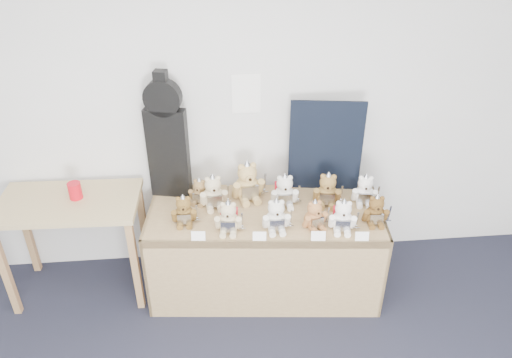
{
  "coord_description": "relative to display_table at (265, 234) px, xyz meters",
  "views": [
    {
      "loc": [
        0.08,
        -0.9,
        2.84
      ],
      "look_at": [
        0.36,
        1.97,
        1.06
      ],
      "focal_mm": 35.0,
      "sensor_mm": 36.0,
      "label": 1
    }
  ],
  "objects": [
    {
      "name": "teddy_back_end",
      "position": [
        0.75,
        0.11,
        0.26
      ],
      "size": [
        0.21,
        0.19,
        0.26
      ],
      "rotation": [
        0.0,
        0.0,
        -0.2
      ],
      "color": "white",
      "rests_on": "display_table"
    },
    {
      "name": "side_table",
      "position": [
        -1.41,
        0.17,
        0.14
      ],
      "size": [
        1.02,
        0.59,
        0.83
      ],
      "rotation": [
        0.0,
        0.0,
        -0.03
      ],
      "color": "tan",
      "rests_on": "floor"
    },
    {
      "name": "teddy_front_far_right",
      "position": [
        0.51,
        -0.19,
        0.26
      ],
      "size": [
        0.22,
        0.19,
        0.26
      ],
      "rotation": [
        0.0,
        0.0,
        -0.17
      ],
      "color": "white",
      "rests_on": "display_table"
    },
    {
      "name": "entry_card_d",
      "position": [
        0.62,
        -0.33,
        0.19
      ],
      "size": [
        0.09,
        0.03,
        0.07
      ],
      "primitive_type": "cube",
      "rotation": [
        -0.24,
        0.0,
        -0.1
      ],
      "color": "white",
      "rests_on": "display_table"
    },
    {
      "name": "teddy_back_centre_right",
      "position": [
        0.16,
        0.15,
        0.27
      ],
      "size": [
        0.23,
        0.19,
        0.28
      ],
      "rotation": [
        0.0,
        0.0,
        -0.03
      ],
      "color": "white",
      "rests_on": "display_table"
    },
    {
      "name": "room_shell",
      "position": [
        -0.09,
        0.49,
        0.9
      ],
      "size": [
        6.0,
        6.0,
        6.0
      ],
      "color": "white",
      "rests_on": "floor"
    },
    {
      "name": "teddy_front_right",
      "position": [
        0.33,
        -0.15,
        0.25
      ],
      "size": [
        0.2,
        0.18,
        0.24
      ],
      "rotation": [
        0.0,
        0.0,
        0.29
      ],
      "color": "#A76D3F",
      "rests_on": "display_table"
    },
    {
      "name": "red_cup",
      "position": [
        -1.35,
        0.2,
        0.33
      ],
      "size": [
        0.09,
        0.09,
        0.12
      ],
      "primitive_type": "cylinder",
      "color": "red",
      "rests_on": "side_table"
    },
    {
      "name": "entry_card_c",
      "position": [
        0.32,
        -0.3,
        0.19
      ],
      "size": [
        0.1,
        0.03,
        0.07
      ],
      "primitive_type": "cube",
      "rotation": [
        -0.24,
        0.0,
        -0.1
      ],
      "color": "white",
      "rests_on": "display_table"
    },
    {
      "name": "teddy_front_end",
      "position": [
        0.76,
        -0.14,
        0.25
      ],
      "size": [
        0.2,
        0.17,
        0.25
      ],
      "rotation": [
        0.0,
        0.0,
        -0.08
      ],
      "color": "brown",
      "rests_on": "display_table"
    },
    {
      "name": "guitar_case",
      "position": [
        -0.68,
        0.37,
        0.64
      ],
      "size": [
        0.31,
        0.15,
        0.99
      ],
      "rotation": [
        0.0,
        0.0,
        -0.22
      ],
      "color": "black",
      "rests_on": "display_table"
    },
    {
      "name": "teddy_back_far_left",
      "position": [
        -0.47,
        0.24,
        0.24
      ],
      "size": [
        0.18,
        0.17,
        0.22
      ],
      "rotation": [
        0.0,
        0.0,
        -0.34
      ],
      "color": "olive",
      "rests_on": "display_table"
    },
    {
      "name": "entry_card_a",
      "position": [
        -0.48,
        -0.23,
        0.19
      ],
      "size": [
        0.1,
        0.03,
        0.07
      ],
      "primitive_type": "cube",
      "rotation": [
        -0.24,
        0.0,
        -0.1
      ],
      "color": "white",
      "rests_on": "display_table"
    },
    {
      "name": "navy_board",
      "position": [
        0.49,
        0.35,
        0.52
      ],
      "size": [
        0.55,
        0.1,
        0.73
      ],
      "primitive_type": "cube",
      "rotation": [
        0.0,
        0.0,
        -0.15
      ],
      "color": "black",
      "rests_on": "display_table"
    },
    {
      "name": "teddy_front_far_left",
      "position": [
        -0.58,
        -0.01,
        0.25
      ],
      "size": [
        0.2,
        0.16,
        0.25
      ],
      "rotation": [
        0.0,
        0.0,
        0.0
      ],
      "color": "brown",
      "rests_on": "display_table"
    },
    {
      "name": "entry_card_b",
      "position": [
        -0.07,
        -0.27,
        0.19
      ],
      "size": [
        0.09,
        0.03,
        0.06
      ],
      "primitive_type": "cube",
      "rotation": [
        -0.24,
        0.0,
        -0.1
      ],
      "color": "white",
      "rests_on": "display_table"
    },
    {
      "name": "display_table",
      "position": [
        0.0,
        0.0,
        0.0
      ],
      "size": [
        1.78,
        0.88,
        0.72
      ],
      "rotation": [
        0.0,
        0.0,
        -0.1
      ],
      "color": "olive",
      "rests_on": "floor"
    },
    {
      "name": "teddy_back_right",
      "position": [
        0.47,
        0.13,
        0.27
      ],
      "size": [
        0.23,
        0.21,
        0.29
      ],
      "rotation": [
        0.0,
        0.0,
        -0.21
      ],
      "color": "olive",
      "rests_on": "display_table"
    },
    {
      "name": "teddy_back_centre_left",
      "position": [
        -0.11,
        0.26,
        0.29
      ],
      "size": [
        0.29,
        0.25,
        0.34
      ],
      "rotation": [
        0.0,
        0.0,
        0.19
      ],
      "color": "tan",
      "rests_on": "display_table"
    },
    {
      "name": "teddy_front_centre",
      "position": [
        0.06,
        -0.15,
        0.26
      ],
      "size": [
        0.22,
        0.17,
        0.27
      ],
      "rotation": [
        0.0,
        0.0,
        0.0
      ],
      "color": "silver",
      "rests_on": "display_table"
    },
    {
      "name": "teddy_front_left",
      "position": [
        -0.27,
        -0.13,
        0.26
      ],
      "size": [
        0.22,
        0.19,
        0.26
      ],
      "rotation": [
        0.0,
        0.0,
        -0.12
      ],
      "color": "beige",
      "rests_on": "display_table"
    },
    {
      "name": "teddy_back_left",
      "position": [
        -0.37,
        0.18,
        0.27
      ],
      "size": [
        0.24,
        0.2,
        0.29
      ],
      "rotation": [
        0.0,
        0.0,
        0.11
      ],
      "color": "beige",
      "rests_on": "display_table"
    }
  ]
}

